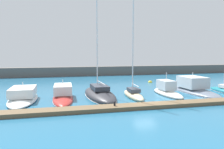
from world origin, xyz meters
The scene contains 11 objects.
ground_plane centered at (0.00, 0.00, 0.00)m, with size 120.00×120.00×0.00m, color #236084.
dock_pier centered at (0.00, -2.16, 0.19)m, with size 34.89×1.77×0.39m, color brown.
breakwater_seawall centered at (0.00, 30.79, 1.11)m, with size 108.00×2.55×2.21m, color #5B5651.
motorboat_white_nearest centered at (-13.58, 4.53, 0.50)m, with size 3.18×9.48×2.41m.
motorboat_red_second centered at (-8.98, 4.26, 0.42)m, with size 2.71×8.93×2.64m.
sailboat_charcoal_third centered at (-4.39, 4.60, 0.34)m, with size 3.83×10.56×18.22m.
sailboat_sand_fourth centered at (-0.29, 3.21, 0.44)m, with size 1.88×6.57×13.32m.
motorboat_ivory_fifth centered at (4.69, 3.74, 0.48)m, with size 2.17×7.09×3.33m.
motorboat_slate_sixth centered at (9.37, 4.71, 0.52)m, with size 3.70×10.43×3.31m.
mooring_buoy_yellow centered at (7.34, 15.49, 0.00)m, with size 0.75×0.75×0.75m, color yellow.
dock_bollard centered at (-4.11, -2.16, 0.61)m, with size 0.20×0.20×0.44m, color black.
Camera 1 is at (-9.42, -22.91, 5.66)m, focal length 35.30 mm.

